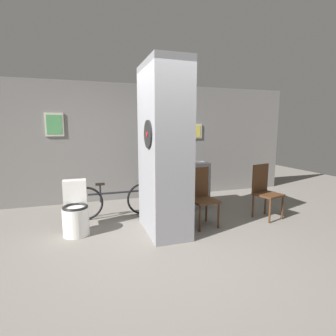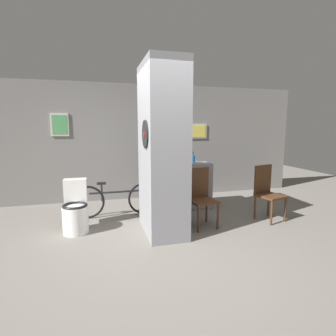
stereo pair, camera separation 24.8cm
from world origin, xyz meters
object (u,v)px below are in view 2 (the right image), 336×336
Objects in this scene: bicycle at (117,199)px; chair_by_doorway at (267,190)px; toilet at (76,211)px; chair_near_pillar at (201,195)px; bottle_tall at (189,158)px.

chair_by_doorway is at bearing -18.08° from bicycle.
chair_by_doorway reaches higher than bicycle.
toilet is at bearing -140.71° from bicycle.
bicycle is (-1.33, 0.83, -0.21)m from chair_near_pillar.
bicycle is at bearing 140.91° from chair_near_pillar.
chair_near_pillar reaches higher than toilet.
chair_by_doorway is 0.59× the size of bicycle.
bottle_tall is (0.11, 0.89, 0.52)m from chair_near_pillar.
chair_by_doorway is at bearing -37.98° from bottle_tall.
toilet is 3.30m from chair_by_doorway.
chair_by_doorway is 2.74m from bicycle.
toilet is 2.55× the size of bottle_tall.
bottle_tall is (-1.16, 0.91, 0.52)m from chair_by_doorway.
toilet is 0.84× the size of chair_by_doorway.
chair_near_pillar is at bearing 164.56° from chair_by_doorway.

